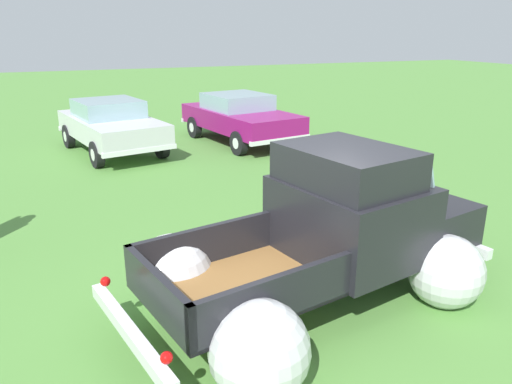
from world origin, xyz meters
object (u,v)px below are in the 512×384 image
object	(u,v)px
show_car_0	(111,124)
lane_cone_0	(274,206)
show_car_1	(240,116)
vintage_pickup_truck	(333,241)
lane_cone_1	(388,200)

from	to	relation	value
show_car_0	lane_cone_0	distance (m)	6.79
show_car_1	vintage_pickup_truck	bearing A→B (deg)	-23.68
show_car_0	show_car_1	world-z (taller)	same
lane_cone_0	lane_cone_1	world-z (taller)	same
show_car_0	vintage_pickup_truck	bearing A→B (deg)	-1.94
vintage_pickup_truck	lane_cone_0	distance (m)	2.61
lane_cone_0	lane_cone_1	bearing A→B (deg)	-14.36
vintage_pickup_truck	lane_cone_0	xyz separation A→B (m)	(0.38, 2.54, -0.45)
show_car_0	lane_cone_1	distance (m)	8.06
lane_cone_0	lane_cone_1	size ratio (longest dim) A/B	1.00
show_car_1	lane_cone_1	size ratio (longest dim) A/B	7.19
show_car_1	lane_cone_0	distance (m)	6.64
show_car_0	show_car_1	distance (m)	3.71
lane_cone_1	lane_cone_0	bearing A→B (deg)	165.64
vintage_pickup_truck	lane_cone_1	xyz separation A→B (m)	(2.40, 2.03, -0.45)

